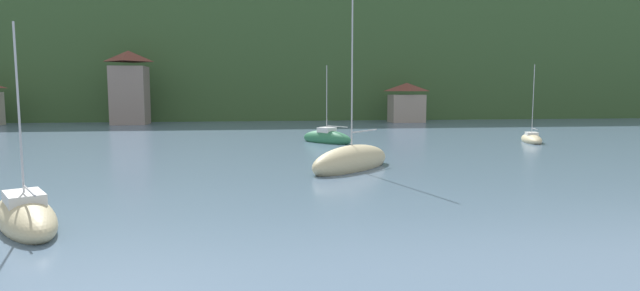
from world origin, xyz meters
name	(u,v)px	position (x,y,z in m)	size (l,w,h in m)	color
wooded_hillside	(218,75)	(-11.50, 142.21, 8.95)	(352.00, 69.67, 58.75)	#38562D
shore_building_westcentral	(130,89)	(-21.40, 95.82, 5.34)	(5.28, 4.89, 11.00)	gray
shore_building_central	(407,103)	(21.40, 95.40, 3.06)	(5.56, 4.00, 6.31)	gray
sailboat_far_0	(351,162)	(3.24, 47.85, 0.50)	(7.11, 7.27, 12.52)	#CCBC8E
sailboat_far_2	(531,139)	(24.13, 62.68, 0.29)	(3.20, 5.61, 7.88)	#CCBC8E
sailboat_mid_3	(25,216)	(-11.45, 35.71, 0.39)	(4.86, 6.50, 7.91)	#CCBC8E
sailboat_far_7	(327,138)	(4.06, 64.83, 0.43)	(5.32, 5.96, 7.92)	#2D754C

